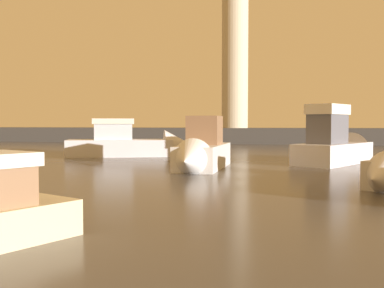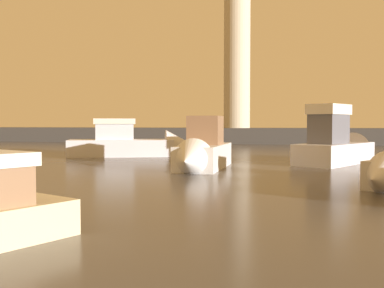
{
  "view_description": "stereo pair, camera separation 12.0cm",
  "coord_description": "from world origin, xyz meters",
  "px_view_note": "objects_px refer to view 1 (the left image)",
  "views": [
    {
      "loc": [
        4.39,
        -1.43,
        2.36
      ],
      "look_at": [
        -0.24,
        16.66,
        1.54
      ],
      "focal_mm": 43.44,
      "sensor_mm": 36.0,
      "label": 1
    },
    {
      "loc": [
        4.5,
        -1.4,
        2.36
      ],
      "look_at": [
        -0.24,
        16.66,
        1.54
      ],
      "focal_mm": 43.44,
      "sensor_mm": 36.0,
      "label": 2
    }
  ],
  "objects_px": {
    "lighthouse": "(235,53)",
    "motorboat_2": "(200,152)",
    "motorboat_4": "(138,144)",
    "motorboat_0": "(340,146)"
  },
  "relations": [
    {
      "from": "motorboat_4",
      "to": "lighthouse",
      "type": "bearing_deg",
      "value": 82.86
    },
    {
      "from": "motorboat_0",
      "to": "motorboat_4",
      "type": "height_order",
      "value": "motorboat_0"
    },
    {
      "from": "lighthouse",
      "to": "motorboat_4",
      "type": "xyz_separation_m",
      "value": [
        -3.11,
        -24.82,
        -10.04
      ]
    },
    {
      "from": "lighthouse",
      "to": "motorboat_4",
      "type": "height_order",
      "value": "lighthouse"
    },
    {
      "from": "motorboat_0",
      "to": "motorboat_2",
      "type": "relative_size",
      "value": 1.11
    },
    {
      "from": "lighthouse",
      "to": "motorboat_2",
      "type": "xyz_separation_m",
      "value": [
        3.53,
        -33.24,
        -10.01
      ]
    },
    {
      "from": "lighthouse",
      "to": "motorboat_4",
      "type": "relative_size",
      "value": 2.01
    },
    {
      "from": "lighthouse",
      "to": "motorboat_2",
      "type": "distance_m",
      "value": 34.89
    },
    {
      "from": "motorboat_2",
      "to": "motorboat_4",
      "type": "bearing_deg",
      "value": 128.28
    },
    {
      "from": "motorboat_0",
      "to": "motorboat_2",
      "type": "bearing_deg",
      "value": -139.54
    }
  ]
}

